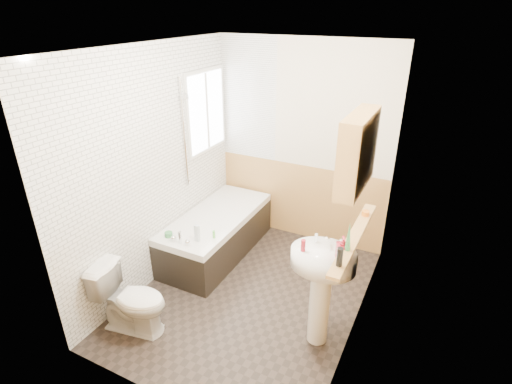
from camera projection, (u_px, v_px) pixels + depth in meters
floor at (250, 294)px, 4.27m from camera, size 2.80×2.80×0.00m
ceiling at (248, 47)px, 3.20m from camera, size 2.80×2.80×0.00m
wall_back at (302, 145)px, 4.87m from camera, size 2.20×0.02×2.50m
wall_front at (149, 270)px, 2.59m from camera, size 2.20×0.02×2.50m
wall_left at (155, 169)px, 4.18m from camera, size 0.02×2.80×2.50m
wall_right at (368, 214)px, 3.28m from camera, size 0.02×2.80×2.50m
wainscot_right at (356, 286)px, 3.61m from camera, size 0.01×2.80×1.00m
wainscot_front at (162, 352)px, 2.93m from camera, size 2.20×0.01×1.00m
wainscot_back at (299, 201)px, 5.17m from camera, size 2.20×0.01×1.00m
tile_cladding_left at (157, 169)px, 4.17m from camera, size 0.01×2.80×2.50m
tile_return_back at (248, 99)px, 4.93m from camera, size 0.75×0.01×1.50m
window at (206, 111)px, 4.76m from camera, size 0.03×0.79×0.99m
bathtub at (217, 233)px, 4.88m from camera, size 0.70×1.61×0.67m
shower_riser at (184, 125)px, 4.37m from camera, size 0.11×0.08×1.23m
toilet at (131, 300)px, 3.69m from camera, size 0.74×0.49×0.67m
sink at (322, 279)px, 3.42m from camera, size 0.56×0.45×1.08m
pine_shelf at (354, 237)px, 3.31m from camera, size 0.10×1.25×0.03m
medicine_cabinet at (357, 152)px, 2.87m from camera, size 0.16×0.63×0.56m
foam_can at (340, 257)px, 2.89m from camera, size 0.05×0.05×0.15m
green_bottle at (349, 236)px, 3.06m from camera, size 0.06×0.06×0.24m
black_jar at (365, 213)px, 3.60m from camera, size 0.08×0.08×0.04m
soap_bottle at (342, 254)px, 3.18m from camera, size 0.17×0.23×0.10m
clear_bottle at (303, 246)px, 3.28m from camera, size 0.04×0.04×0.11m
blue_gel at (197, 233)px, 4.20m from camera, size 0.06×0.04×0.19m
cream_jar at (169, 234)px, 4.31m from camera, size 0.09×0.09×0.05m
orange_bottle at (214, 234)px, 4.28m from camera, size 0.03×0.03×0.09m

